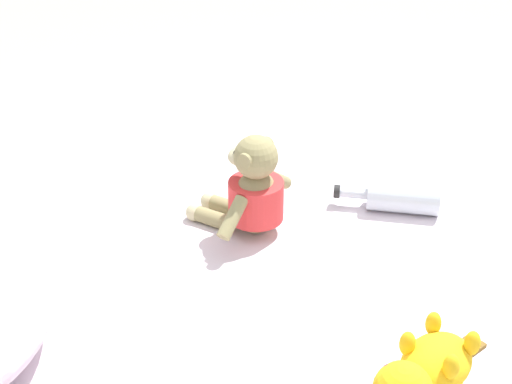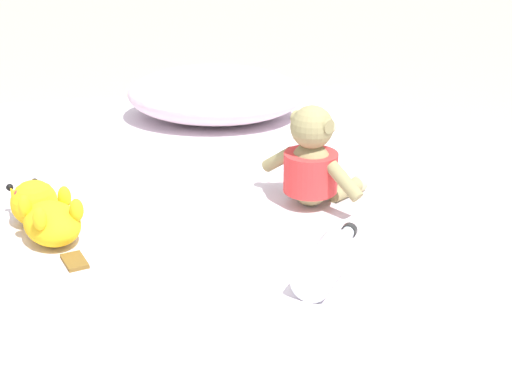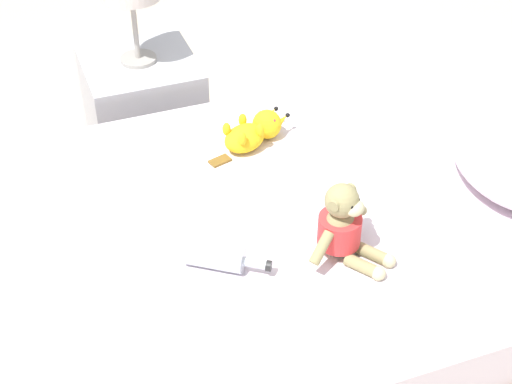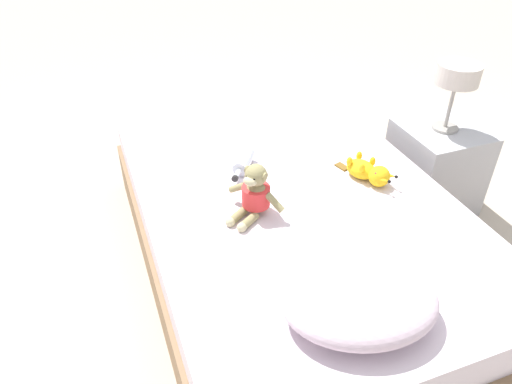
% 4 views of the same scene
% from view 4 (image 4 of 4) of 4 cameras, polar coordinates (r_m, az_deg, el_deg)
% --- Properties ---
extents(ground_plane, '(16.00, 16.00, 0.00)m').
position_cam_4_polar(ground_plane, '(2.54, 4.01, -8.88)').
color(ground_plane, '#B7A893').
extents(bed, '(1.39, 2.08, 0.47)m').
position_cam_4_polar(bed, '(2.38, 4.24, -4.91)').
color(bed, '#846647').
rests_on(bed, ground_plane).
extents(pillow, '(0.61, 0.51, 0.16)m').
position_cam_4_polar(pillow, '(1.68, 11.98, -12.31)').
color(pillow, silver).
rests_on(pillow, bed).
extents(plush_monkey, '(0.25, 0.25, 0.24)m').
position_cam_4_polar(plush_monkey, '(2.07, -0.17, -0.22)').
color(plush_monkey, '#8E8456').
rests_on(plush_monkey, bed).
extents(plush_yellow_creature, '(0.19, 0.32, 0.10)m').
position_cam_4_polar(plush_yellow_creature, '(2.36, 13.02, 2.34)').
color(plush_yellow_creature, yellow).
rests_on(plush_yellow_creature, bed).
extents(glass_bottle, '(0.18, 0.23, 0.07)m').
position_cam_4_polar(glass_bottle, '(2.39, -1.47, 3.47)').
color(glass_bottle, silver).
rests_on(glass_bottle, bed).
extents(nightstand, '(0.43, 0.43, 0.50)m').
position_cam_4_polar(nightstand, '(3.00, 20.14, 2.70)').
color(nightstand, '#B2B2B7').
rests_on(nightstand, ground_plane).
extents(bedside_lamp, '(0.22, 0.22, 0.37)m').
position_cam_4_polar(bedside_lamp, '(2.77, 22.46, 12.25)').
color(bedside_lamp, gray).
rests_on(bedside_lamp, nightstand).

